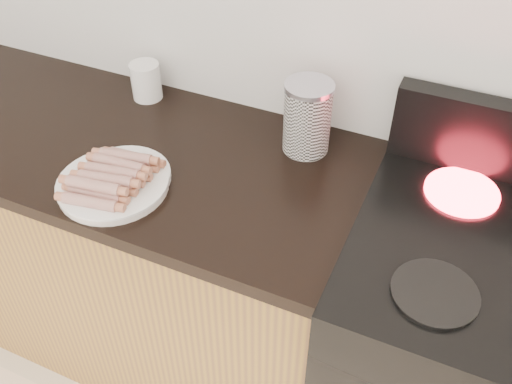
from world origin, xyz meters
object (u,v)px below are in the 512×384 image
at_px(side_plate, 122,177).
at_px(stove, 475,375).
at_px(canister, 307,117).
at_px(mug, 146,81).
at_px(main_plate, 113,185).

bearing_deg(side_plate, stove, 6.87).
height_order(canister, mug, canister).
bearing_deg(mug, canister, -4.90).
bearing_deg(side_plate, canister, 39.98).
distance_m(stove, main_plate, 1.08).
bearing_deg(mug, stove, -12.38).
relative_size(side_plate, canister, 1.23).
bearing_deg(stove, mug, 167.62).
xyz_separation_m(stove, main_plate, (-0.97, -0.15, 0.45)).
height_order(main_plate, side_plate, same).
xyz_separation_m(canister, mug, (-0.53, 0.05, -0.04)).
bearing_deg(mug, side_plate, -67.26).
relative_size(stove, canister, 4.59).
distance_m(canister, mug, 0.53).
distance_m(main_plate, mug, 0.43).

